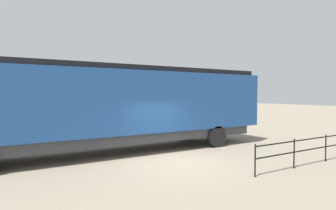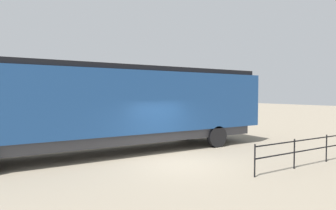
{
  "view_description": "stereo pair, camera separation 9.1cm",
  "coord_description": "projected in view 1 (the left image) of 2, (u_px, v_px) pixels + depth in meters",
  "views": [
    {
      "loc": [
        9.28,
        -6.03,
        2.76
      ],
      "look_at": [
        -0.49,
        -0.13,
        2.31
      ],
      "focal_mm": 29.91,
      "sensor_mm": 36.0,
      "label": 1
    },
    {
      "loc": [
        9.33,
        -5.95,
        2.76
      ],
      "look_at": [
        -0.49,
        -0.13,
        2.31
      ],
      "focal_mm": 29.91,
      "sensor_mm": 36.0,
      "label": 2
    }
  ],
  "objects": [
    {
      "name": "locomotive",
      "position": [
        124.0,
        104.0,
        13.28
      ],
      "size": [
        3.08,
        15.99,
        4.03
      ],
      "color": "navy",
      "rests_on": "ground_plane"
    },
    {
      "name": "ground_plane",
      "position": [
        177.0,
        163.0,
        11.16
      ],
      "size": [
        120.0,
        120.0,
        0.0
      ],
      "primitive_type": "plane",
      "color": "gray"
    },
    {
      "name": "platform_fence",
      "position": [
        326.0,
        144.0,
        11.39
      ],
      "size": [
        0.05,
        8.35,
        1.1
      ],
      "color": "black",
      "rests_on": "ground_plane"
    }
  ]
}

